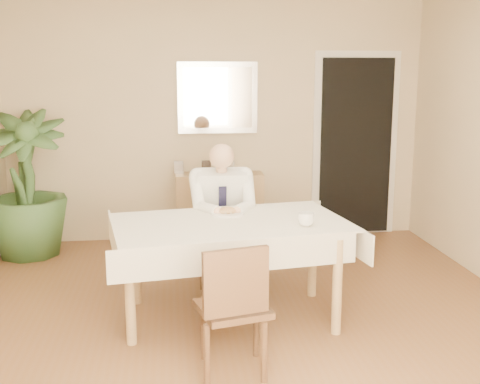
{
  "coord_description": "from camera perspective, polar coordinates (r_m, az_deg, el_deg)",
  "views": [
    {
      "loc": [
        -0.51,
        -4.03,
        1.86
      ],
      "look_at": [
        0.0,
        0.35,
        0.95
      ],
      "focal_mm": 45.0,
      "sensor_mm": 36.0,
      "label": 1
    }
  ],
  "objects": [
    {
      "name": "food",
      "position": [
        4.64,
        -1.2,
        -1.77
      ],
      "size": [
        0.14,
        0.14,
        0.06
      ],
      "primitive_type": "ellipsoid",
      "color": "olive",
      "rests_on": "dining_table"
    },
    {
      "name": "knife",
      "position": [
        4.59,
        -0.63,
        -1.99
      ],
      "size": [
        0.01,
        0.13,
        0.01
      ],
      "primitive_type": "cylinder",
      "rotation": [
        1.57,
        0.0,
        0.0
      ],
      "color": "silver",
      "rests_on": "dining_table"
    },
    {
      "name": "plate",
      "position": [
        4.65,
        -1.2,
        -2.03
      ],
      "size": [
        0.26,
        0.26,
        0.02
      ],
      "primitive_type": "cylinder",
      "color": "white",
      "rests_on": "dining_table"
    },
    {
      "name": "chair_far",
      "position": [
        5.34,
        -1.89,
        -3.15
      ],
      "size": [
        0.42,
        0.42,
        0.88
      ],
      "rotation": [
        0.0,
        0.0,
        0.01
      ],
      "color": "#3E2717",
      "rests_on": "ground"
    },
    {
      "name": "mirror",
      "position": [
        6.53,
        -2.13,
        8.91
      ],
      "size": [
        0.86,
        0.04,
        0.76
      ],
      "color": "silver",
      "rests_on": "room"
    },
    {
      "name": "dining_table",
      "position": [
        4.45,
        -0.94,
        -3.87
      ],
      "size": [
        1.87,
        1.27,
        0.75
      ],
      "rotation": [
        0.0,
        0.0,
        0.15
      ],
      "color": "#9C8057",
      "rests_on": "ground"
    },
    {
      "name": "chair_near",
      "position": [
        3.67,
        -0.57,
        -10.52
      ],
      "size": [
        0.49,
        0.49,
        0.85
      ],
      "rotation": [
        0.0,
        0.0,
        0.25
      ],
      "color": "#3E2717",
      "rests_on": "ground"
    },
    {
      "name": "seated_man",
      "position": [
        5.02,
        -1.63,
        -1.82
      ],
      "size": [
        0.48,
        0.72,
        1.24
      ],
      "color": "white",
      "rests_on": "ground"
    },
    {
      "name": "potted_palm",
      "position": [
        6.34,
        -19.67,
        0.69
      ],
      "size": [
        0.83,
        0.83,
        1.46
      ],
      "primitive_type": "imported",
      "rotation": [
        0.0,
        0.0,
        -0.02
      ],
      "color": "#2F4E24",
      "rests_on": "ground"
    },
    {
      "name": "doorway",
      "position": [
        6.87,
        10.88,
        4.24
      ],
      "size": [
        0.96,
        0.07,
        2.1
      ],
      "color": "white",
      "rests_on": "ground"
    },
    {
      "name": "sideboard",
      "position": [
        6.54,
        -1.95,
        -1.49
      ],
      "size": [
        0.94,
        0.34,
        0.75
      ],
      "primitive_type": "cube",
      "rotation": [
        0.0,
        0.0,
        -0.02
      ],
      "color": "#9C8057",
      "rests_on": "ground"
    },
    {
      "name": "fork",
      "position": [
        4.58,
        -1.63,
        -2.01
      ],
      "size": [
        0.01,
        0.13,
        0.01
      ],
      "primitive_type": "cylinder",
      "rotation": [
        1.57,
        0.0,
        0.0
      ],
      "color": "silver",
      "rests_on": "dining_table"
    },
    {
      "name": "photo_frame_center",
      "position": [
        6.5,
        -3.23,
        2.41
      ],
      "size": [
        0.1,
        0.02,
        0.14
      ],
      "primitive_type": "cube",
      "color": "silver",
      "rests_on": "sideboard"
    },
    {
      "name": "photo_frame_left",
      "position": [
        6.48,
        -5.82,
        2.34
      ],
      "size": [
        0.1,
        0.02,
        0.14
      ],
      "primitive_type": "cube",
      "color": "silver",
      "rests_on": "sideboard"
    },
    {
      "name": "photo_frame_right",
      "position": [
        6.47,
        -0.98,
        2.38
      ],
      "size": [
        0.1,
        0.02,
        0.14
      ],
      "primitive_type": "cube",
      "color": "silver",
      "rests_on": "sideboard"
    },
    {
      "name": "coffee_mug",
      "position": [
        4.32,
        6.28,
        -2.59
      ],
      "size": [
        0.13,
        0.13,
        0.1
      ],
      "primitive_type": "imported",
      "rotation": [
        0.0,
        0.0,
        -0.04
      ],
      "color": "white",
      "rests_on": "dining_table"
    },
    {
      "name": "window",
      "position": [
        1.69,
        11.2,
        -2.51
      ],
      "size": [
        1.34,
        0.04,
        1.44
      ],
      "color": "white",
      "rests_on": "room"
    },
    {
      "name": "room",
      "position": [
        4.1,
        0.57,
        3.81
      ],
      "size": [
        5.0,
        5.02,
        2.6
      ],
      "color": "brown",
      "rests_on": "ground"
    }
  ]
}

